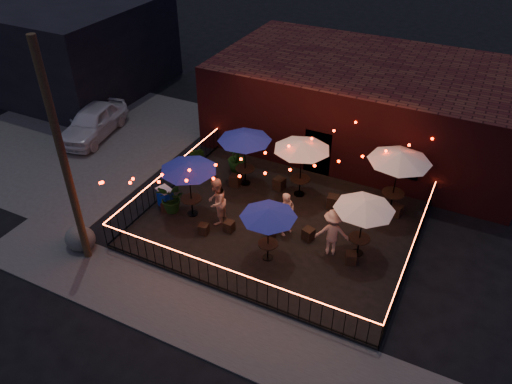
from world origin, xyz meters
TOP-DOWN VIEW (x-y plane):
  - ground at (0.00, 0.00)m, footprint 110.00×110.00m
  - patio at (0.00, 2.00)m, footprint 10.00×8.00m
  - sidewalk at (0.00, -3.25)m, footprint 18.00×2.50m
  - parking_lot at (-12.00, 4.00)m, footprint 11.00×12.00m
  - brick_building at (1.00, 9.99)m, footprint 14.00×8.00m
  - background_building at (-18.00, 9.00)m, footprint 12.00×9.00m
  - utility_pole at (-5.40, -2.60)m, footprint 0.26×0.26m
  - fence_front at (0.00, -2.00)m, footprint 10.00×0.04m
  - fence_left at (-5.00, 2.00)m, footprint 0.04×8.00m
  - fence_right at (5.00, 2.00)m, footprint 0.04×8.00m
  - festoon_lights at (-1.01, 1.70)m, footprint 10.02×8.72m
  - cafe_table_0 at (-3.28, 1.03)m, footprint 2.50×2.50m
  - cafe_table_1 at (-2.42, 3.88)m, footprint 2.74×2.74m
  - cafe_table_2 at (0.47, 0.07)m, footprint 2.60×2.60m
  - cafe_table_3 at (-0.03, 4.16)m, footprint 2.36×2.36m
  - cafe_table_4 at (3.23, 1.72)m, footprint 2.68×2.68m
  - cafe_table_5 at (3.63, 4.80)m, footprint 2.85×2.85m
  - bistro_chair_0 at (-4.29, 0.75)m, footprint 0.41×0.41m
  - bistro_chair_1 at (-2.26, 0.21)m, footprint 0.39×0.39m
  - bistro_chair_2 at (-4.43, 3.66)m, footprint 0.34×0.34m
  - bistro_chair_3 at (-2.73, 3.54)m, footprint 0.45×0.45m
  - bistro_chair_4 at (-1.48, 0.77)m, footprint 0.36×0.36m
  - bistro_chair_5 at (0.04, 1.29)m, footprint 0.49×0.49m
  - bistro_chair_6 at (-0.95, 4.16)m, footprint 0.49×0.49m
  - bistro_chair_7 at (1.50, 3.96)m, footprint 0.49×0.49m
  - bistro_chair_8 at (1.36, 1.67)m, footprint 0.47×0.47m
  - bistro_chair_9 at (3.16, 1.14)m, footprint 0.47×0.47m
  - bistro_chair_10 at (2.26, 4.39)m, footprint 0.53×0.53m
  - bistro_chair_11 at (3.93, 4.56)m, footprint 0.45×0.45m
  - patron_a at (0.49, 1.63)m, footprint 0.61×0.75m
  - patron_b at (-2.15, 1.04)m, footprint 0.90×1.06m
  - patron_c at (2.34, 1.34)m, footprint 1.34×1.02m
  - potted_shrub_a at (-4.07, 0.85)m, footprint 1.37×1.27m
  - potted_shrub_b at (-4.57, 3.37)m, footprint 0.98×0.85m
  - potted_shrub_c at (-3.23, 4.61)m, footprint 0.96×0.96m
  - cooler at (-4.50, 0.99)m, footprint 0.76×0.65m
  - boulder at (-5.96, -2.31)m, footprint 1.12×0.99m
  - car_white at (-11.32, 4.52)m, footprint 2.61×4.76m
  - car_silver at (-12.99, 7.73)m, footprint 2.50×4.68m

SIDE VIEW (x-z plane):
  - ground at x=0.00m, z-range 0.00..0.00m
  - parking_lot at x=-12.00m, z-range 0.00..0.02m
  - sidewalk at x=0.00m, z-range 0.00..0.05m
  - patio at x=0.00m, z-range 0.00..0.15m
  - bistro_chair_2 at x=-4.43m, z-range 0.15..0.55m
  - bistro_chair_1 at x=-2.26m, z-range 0.15..0.55m
  - bistro_chair_4 at x=-1.48m, z-range 0.15..0.56m
  - bistro_chair_0 at x=-4.29m, z-range 0.15..0.57m
  - bistro_chair_9 at x=3.16m, z-range 0.15..0.58m
  - bistro_chair_5 at x=0.04m, z-range 0.15..0.59m
  - bistro_chair_8 at x=1.36m, z-range 0.15..0.60m
  - bistro_chair_11 at x=3.93m, z-range 0.15..0.60m
  - bistro_chair_10 at x=2.26m, z-range 0.15..0.64m
  - bistro_chair_3 at x=-2.73m, z-range 0.15..0.64m
  - boulder at x=-5.96m, z-range 0.00..0.80m
  - bistro_chair_6 at x=-0.95m, z-range 0.15..0.66m
  - bistro_chair_7 at x=1.50m, z-range 0.15..0.66m
  - cooler at x=-4.50m, z-range 0.16..1.00m
  - fence_front at x=0.00m, z-range 0.14..1.18m
  - fence_left at x=-5.00m, z-range 0.14..1.18m
  - fence_right at x=5.00m, z-range 0.14..1.18m
  - car_silver at x=-12.99m, z-range 0.00..1.47m
  - car_white at x=-11.32m, z-range 0.00..1.53m
  - potted_shrub_a at x=-4.07m, z-range 0.15..1.41m
  - potted_shrub_c at x=-3.23m, z-range 0.15..1.55m
  - potted_shrub_b at x=-4.57m, z-range 0.15..1.69m
  - patron_a at x=0.49m, z-range 0.15..1.92m
  - patron_c at x=2.34m, z-range 0.15..1.98m
  - patron_b at x=-2.15m, z-range 0.15..2.08m
  - brick_building at x=1.00m, z-range 0.00..4.00m
  - cafe_table_2 at x=0.47m, z-range 1.04..3.20m
  - cafe_table_4 at x=3.23m, z-range 1.10..3.41m
  - cafe_table_0 at x=-3.28m, z-range 1.15..3.56m
  - cafe_table_1 at x=-2.42m, z-range 1.17..3.64m
  - cafe_table_3 at x=-0.03m, z-range 1.19..3.72m
  - background_building at x=-18.00m, z-range 0.00..5.00m
  - festoon_lights at x=-1.01m, z-range 1.86..3.18m
  - cafe_table_5 at x=3.63m, z-range 1.25..3.91m
  - utility_pole at x=-5.40m, z-range 0.00..8.00m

